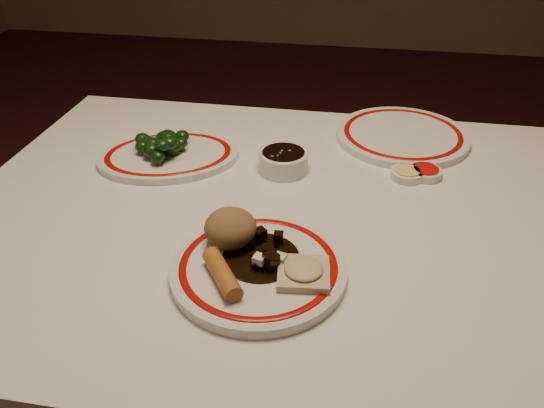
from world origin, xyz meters
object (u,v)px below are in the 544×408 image
(fried_wonton, at_px, (304,271))
(stirfry_heap, at_px, (260,252))
(soy_bowl, at_px, (283,161))
(rice_mound, at_px, (230,228))
(main_plate, at_px, (258,268))
(broccoli_pile, at_px, (163,143))
(spring_roll, at_px, (222,274))
(broccoli_plate, at_px, (169,156))
(dining_table, at_px, (284,250))

(fried_wonton, bearing_deg, stirfry_heap, 153.91)
(soy_bowl, bearing_deg, rice_mound, -98.40)
(main_plate, bearing_deg, soy_bowl, 92.14)
(main_plate, relative_size, stirfry_heap, 2.59)
(main_plate, relative_size, broccoli_pile, 2.51)
(fried_wonton, distance_m, soy_bowl, 0.35)
(spring_roll, distance_m, broccoli_plate, 0.43)
(fried_wonton, xyz_separation_m, broccoli_pile, (-0.33, 0.34, 0.01))
(dining_table, distance_m, stirfry_heap, 0.20)
(broccoli_pile, bearing_deg, main_plate, -50.79)
(broccoli_plate, bearing_deg, stirfry_heap, -50.08)
(stirfry_heap, bearing_deg, spring_roll, -123.61)
(spring_roll, height_order, broccoli_pile, broccoli_pile)
(rice_mound, bearing_deg, broccoli_plate, 125.94)
(spring_roll, distance_m, fried_wonton, 0.12)
(dining_table, xyz_separation_m, stirfry_heap, (-0.01, -0.16, 0.12))
(main_plate, height_order, broccoli_plate, main_plate)
(fried_wonton, height_order, broccoli_pile, broccoli_pile)
(dining_table, height_order, rice_mound, rice_mound)
(dining_table, distance_m, broccoli_plate, 0.32)
(broccoli_pile, distance_m, soy_bowl, 0.25)
(main_plate, distance_m, broccoli_plate, 0.41)
(rice_mound, xyz_separation_m, broccoli_pile, (-0.21, 0.28, -0.01))
(main_plate, distance_m, spring_roll, 0.07)
(broccoli_plate, xyz_separation_m, soy_bowl, (0.24, -0.00, 0.01))
(soy_bowl, bearing_deg, fried_wonton, -76.22)
(stirfry_heap, height_order, broccoli_plate, stirfry_heap)
(fried_wonton, distance_m, stirfry_heap, 0.08)
(dining_table, relative_size, rice_mound, 14.39)
(broccoli_plate, distance_m, soy_bowl, 0.24)
(dining_table, relative_size, main_plate, 3.89)
(spring_roll, xyz_separation_m, broccoli_pile, (-0.22, 0.37, 0.01))
(dining_table, bearing_deg, fried_wonton, -73.40)
(rice_mound, distance_m, broccoli_plate, 0.35)
(rice_mound, relative_size, stirfry_heap, 0.70)
(dining_table, height_order, main_plate, main_plate)
(rice_mound, xyz_separation_m, soy_bowl, (0.04, 0.28, -0.03))
(main_plate, bearing_deg, dining_table, 85.81)
(spring_roll, height_order, broccoli_plate, spring_roll)
(main_plate, relative_size, rice_mound, 3.70)
(rice_mound, xyz_separation_m, fried_wonton, (0.12, -0.06, -0.02))
(main_plate, height_order, stirfry_heap, stirfry_heap)
(main_plate, bearing_deg, broccoli_plate, 128.29)
(dining_table, distance_m, spring_roll, 0.26)
(rice_mound, relative_size, spring_roll, 0.83)
(rice_mound, distance_m, broccoli_pile, 0.35)
(fried_wonton, relative_size, broccoli_plate, 0.24)
(broccoli_plate, bearing_deg, rice_mound, -54.06)
(stirfry_heap, bearing_deg, rice_mound, 154.60)
(dining_table, bearing_deg, broccoli_pile, 152.24)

